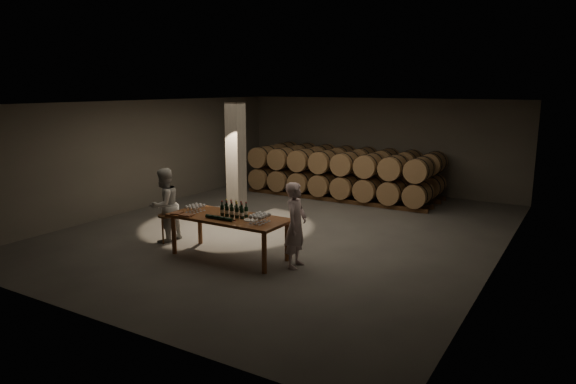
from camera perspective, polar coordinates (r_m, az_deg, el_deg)
The scene contains 15 objects.
room at distance 13.95m, azimuth -5.79°, elevation 3.40°, with size 12.00×12.00×12.00m.
tasting_table at distance 10.93m, azimuth -6.59°, elevation -3.23°, with size 2.60×1.10×0.90m.
barrel_stack_back at distance 17.75m, azimuth 7.21°, elevation 2.62°, with size 6.26×0.95×1.57m.
barrel_stack_front at distance 16.49m, azimuth 5.23°, elevation 1.97°, with size 6.26×0.95×1.57m.
bottle_cluster at distance 10.86m, azimuth -6.01°, elevation -2.11°, with size 0.60×0.23×0.33m.
lying_bottles at distance 10.65m, azimuth -7.65°, elevation -2.87°, with size 0.75×0.08×0.08m.
glass_cluster_left at distance 11.41m, azimuth -10.28°, elevation -1.59°, with size 0.30×0.41×0.16m.
glass_cluster_right at distance 10.35m, azimuth -3.15°, elevation -2.67°, with size 0.31×0.42×0.19m.
plate at distance 10.55m, azimuth -4.14°, elevation -3.10°, with size 0.29×0.29×0.02m, color white.
notebook_near at distance 11.10m, azimuth -11.18°, elevation -2.52°, with size 0.27×0.21×0.03m, color brown.
notebook_corner at distance 11.34m, azimuth -12.24°, elevation -2.28°, with size 0.21×0.26×0.02m, color brown.
pen at distance 11.01m, azimuth -10.96°, elevation -2.67°, with size 0.01×0.01×0.15m, color black.
stool at distance 12.26m, azimuth -13.30°, elevation -3.02°, with size 0.40×0.40×0.67m.
person_man at distance 10.26m, azimuth 0.87°, elevation -3.71°, with size 0.64×0.42×1.74m, color beige.
person_woman at distance 12.34m, azimuth -13.57°, elevation -1.41°, with size 0.84×0.66×1.74m, color silver.
Camera 1 is at (6.48, -10.85, 3.60)m, focal length 32.00 mm.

